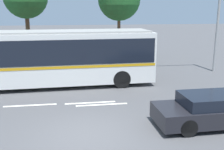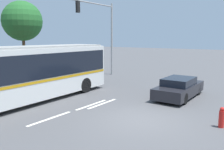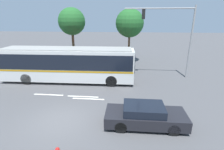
% 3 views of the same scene
% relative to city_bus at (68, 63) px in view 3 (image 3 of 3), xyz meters
% --- Properties ---
extents(ground_plane, '(140.00, 140.00, 0.00)m').
position_rel_city_bus_xyz_m(ground_plane, '(1.78, -6.61, -1.80)').
color(ground_plane, '#4C4C4F').
extents(city_bus, '(12.33, 2.87, 3.16)m').
position_rel_city_bus_xyz_m(city_bus, '(0.00, 0.00, 0.00)').
color(city_bus, silver).
rests_on(city_bus, ground).
extents(sedan_foreground, '(4.43, 1.80, 1.24)m').
position_rel_city_bus_xyz_m(sedan_foreground, '(6.60, -6.56, -1.20)').
color(sedan_foreground, black).
rests_on(sedan_foreground, ground).
extents(traffic_light_pole, '(6.48, 0.24, 6.87)m').
position_rel_city_bus_xyz_m(traffic_light_pole, '(9.97, 2.16, 2.84)').
color(traffic_light_pole, gray).
rests_on(traffic_light_pole, ground).
extents(flowering_hedge, '(8.95, 1.18, 1.60)m').
position_rel_city_bus_xyz_m(flowering_hedge, '(0.93, 4.68, -1.01)').
color(flowering_hedge, '#286028').
rests_on(flowering_hedge, ground).
extents(street_tree_left, '(3.57, 3.57, 7.13)m').
position_rel_city_bus_xyz_m(street_tree_left, '(-2.04, 8.19, 3.51)').
color(street_tree_left, brown).
rests_on(street_tree_left, ground).
extents(street_tree_centre, '(3.62, 3.62, 6.97)m').
position_rel_city_bus_xyz_m(street_tree_centre, '(5.65, 8.03, 3.34)').
color(street_tree_centre, brown).
rests_on(street_tree_centre, ground).
extents(lane_stripe_near, '(2.40, 0.16, 0.01)m').
position_rel_city_bus_xyz_m(lane_stripe_near, '(2.22, -3.31, -1.80)').
color(lane_stripe_near, silver).
rests_on(lane_stripe_near, ground).
extents(lane_stripe_mid, '(2.40, 0.16, 0.01)m').
position_rel_city_bus_xyz_m(lane_stripe_mid, '(-0.56, -3.24, -1.80)').
color(lane_stripe_mid, silver).
rests_on(lane_stripe_mid, ground).
extents(lane_stripe_far, '(2.40, 0.16, 0.01)m').
position_rel_city_bus_xyz_m(lane_stripe_far, '(2.72, -3.66, -1.80)').
color(lane_stripe_far, silver).
rests_on(lane_stripe_far, ground).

